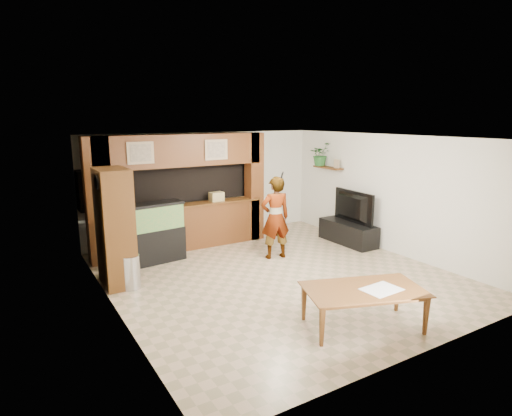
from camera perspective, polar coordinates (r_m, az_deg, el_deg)
floor at (r=8.29m, az=2.83°, el=-8.93°), size 6.50×6.50×0.00m
ceiling at (r=7.75m, az=3.03°, el=9.33°), size 6.50×6.50×0.00m
wall_back at (r=10.72m, az=-6.84°, el=3.03°), size 6.00×0.00×6.00m
wall_left at (r=6.75m, az=-18.72°, el=-2.88°), size 0.00×6.50×6.50m
wall_right at (r=9.88m, az=17.52°, el=1.79°), size 0.00×6.50×6.50m
partition at (r=9.80m, az=-10.41°, el=2.14°), size 4.20×0.99×2.60m
wall_clock at (r=7.61m, az=-20.43°, el=3.24°), size 0.05×0.25×0.25m
wall_shelf at (r=11.09m, az=9.58°, el=5.34°), size 0.25×0.90×0.04m
pantry_cabinet at (r=7.95m, az=-18.29°, el=-2.51°), size 0.53×0.86×2.10m
trash_can at (r=7.89m, az=-16.37°, el=-8.19°), size 0.33×0.33×0.61m
aquarium at (r=9.07m, az=-13.14°, el=-3.29°), size 1.13×0.42×1.26m
tv_stand at (r=10.47m, az=12.17°, el=-3.24°), size 0.56×1.51×0.50m
television at (r=10.33m, az=12.32°, el=0.13°), size 0.25×1.32×0.75m
photo_frame at (r=10.84m, az=10.70°, el=5.82°), size 0.05×0.16×0.21m
potted_plant at (r=11.26m, az=8.56°, el=7.11°), size 0.63×0.58×0.60m
person at (r=9.04m, az=2.59°, el=-1.30°), size 0.71×0.53×1.76m
microphone at (r=8.77m, az=3.50°, el=4.39°), size 0.03×0.09×0.15m
dining_table at (r=6.42m, az=14.17°, el=-12.92°), size 1.89×1.44×0.59m
newspaper_a at (r=6.36m, az=16.38°, el=-10.37°), size 0.56×0.42×0.01m
counter_box at (r=10.00m, az=-5.29°, el=1.52°), size 0.33×0.23×0.21m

